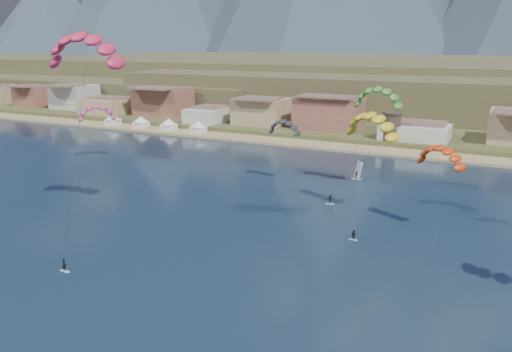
# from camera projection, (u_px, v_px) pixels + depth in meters

# --- Properties ---
(ground) EXTENTS (2400.00, 2400.00, 0.00)m
(ground) POSITION_uv_depth(u_px,v_px,m) (135.00, 323.00, 60.33)
(ground) COLOR #0E1B33
(ground) RESTS_ON ground
(beach) EXTENTS (2200.00, 12.00, 0.90)m
(beach) POSITION_uv_depth(u_px,v_px,m) (367.00, 149.00, 152.25)
(beach) COLOR tan
(beach) RESTS_ON ground
(land) EXTENTS (2200.00, 900.00, 4.00)m
(land) POSITION_uv_depth(u_px,v_px,m) (477.00, 68.00, 546.29)
(land) COLOR brown
(land) RESTS_ON ground
(foothills) EXTENTS (940.00, 210.00, 18.00)m
(foothills) POSITION_uv_depth(u_px,v_px,m) (481.00, 86.00, 250.21)
(foothills) COLOR brown
(foothills) RESTS_ON ground
(town) EXTENTS (400.00, 24.00, 12.00)m
(town) POSITION_uv_depth(u_px,v_px,m) (266.00, 108.00, 181.10)
(town) COLOR silver
(town) RESTS_ON ground
(watchtower) EXTENTS (5.82, 5.82, 8.60)m
(watchtower) POSITION_uv_depth(u_px,v_px,m) (392.00, 126.00, 155.49)
(watchtower) COLOR #47382D
(watchtower) RESTS_ON ground
(beach_tents) EXTENTS (43.40, 6.40, 5.00)m
(beach_tents) POSITION_uv_depth(u_px,v_px,m) (154.00, 120.00, 183.71)
(beach_tents) COLOR white
(beach_tents) RESTS_ON ground
(kitesurfer_red) EXTENTS (16.22, 20.48, 35.87)m
(kitesurfer_red) POSITION_uv_depth(u_px,v_px,m) (84.00, 44.00, 83.11)
(kitesurfer_red) COLOR silver
(kitesurfer_red) RESTS_ON ground
(kitesurfer_yellow) EXTENTS (11.82, 17.56, 21.89)m
(kitesurfer_yellow) POSITION_uv_depth(u_px,v_px,m) (372.00, 121.00, 92.27)
(kitesurfer_yellow) COLOR silver
(kitesurfer_yellow) RESTS_ON ground
(kitesurfer_green) EXTENTS (11.95, 13.53, 24.26)m
(kitesurfer_green) POSITION_uv_depth(u_px,v_px,m) (378.00, 95.00, 104.86)
(kitesurfer_green) COLOR silver
(kitesurfer_green) RESTS_ON ground
(distant_kite_pink) EXTENTS (10.07, 9.50, 17.06)m
(distant_kite_pink) POSITION_uv_depth(u_px,v_px,m) (96.00, 110.00, 135.89)
(distant_kite_pink) COLOR #262626
(distant_kite_pink) RESTS_ON ground
(distant_kite_dark) EXTENTS (8.10, 5.89, 16.32)m
(distant_kite_dark) POSITION_uv_depth(u_px,v_px,m) (284.00, 125.00, 114.35)
(distant_kite_dark) COLOR #262626
(distant_kite_dark) RESTS_ON ground
(distant_kite_orange) EXTENTS (9.15, 7.39, 16.97)m
(distant_kite_orange) POSITION_uv_depth(u_px,v_px,m) (441.00, 152.00, 84.60)
(distant_kite_orange) COLOR #262626
(distant_kite_orange) RESTS_ON ground
(windsurfer) EXTENTS (2.45, 2.68, 4.26)m
(windsurfer) POSITION_uv_depth(u_px,v_px,m) (357.00, 174.00, 121.03)
(windsurfer) COLOR silver
(windsurfer) RESTS_ON ground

